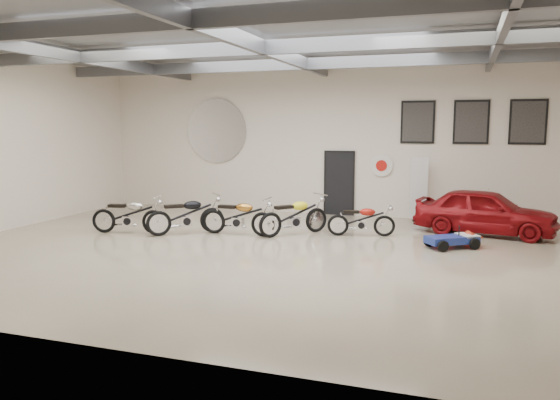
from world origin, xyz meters
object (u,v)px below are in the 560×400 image
(vintage_car, at_px, (485,211))
(banner_stand, at_px, (419,190))
(motorcycle_silver, at_px, (128,214))
(motorcycle_yellow, at_px, (294,215))
(go_kart, at_px, (457,236))
(motorcycle_gold, at_px, (238,216))
(motorcycle_red, at_px, (361,219))
(motorcycle_black, at_px, (186,214))

(vintage_car, bearing_deg, banner_stand, 62.40)
(banner_stand, relative_size, motorcycle_silver, 0.95)
(banner_stand, xyz_separation_m, vintage_car, (1.92, -1.50, -0.35))
(motorcycle_yellow, xyz_separation_m, go_kart, (4.28, -0.24, -0.27))
(motorcycle_gold, xyz_separation_m, motorcycle_red, (3.24, 0.94, -0.07))
(banner_stand, xyz_separation_m, motorcycle_yellow, (-3.07, -3.31, -0.43))
(motorcycle_silver, xyz_separation_m, go_kart, (8.72, 1.03, -0.26))
(motorcycle_red, bearing_deg, motorcycle_silver, -177.93)
(motorcycle_silver, xyz_separation_m, motorcycle_yellow, (4.44, 1.26, 0.02))
(vintage_car, bearing_deg, motorcycle_red, 123.69)
(motorcycle_silver, bearing_deg, banner_stand, 19.44)
(motorcycle_silver, distance_m, vintage_car, 9.92)
(motorcycle_silver, xyz_separation_m, motorcycle_black, (1.56, 0.43, 0.02))
(motorcycle_silver, bearing_deg, go_kart, -5.16)
(motorcycle_yellow, bearing_deg, banner_stand, -2.69)
(motorcycle_silver, height_order, motorcycle_black, motorcycle_black)
(motorcycle_silver, xyz_separation_m, motorcycle_red, (6.23, 1.69, -0.07))
(banner_stand, xyz_separation_m, motorcycle_silver, (-7.51, -4.57, -0.44))
(motorcycle_silver, xyz_separation_m, motorcycle_gold, (2.99, 0.76, -0.00))
(banner_stand, distance_m, go_kart, 3.81)
(motorcycle_gold, xyz_separation_m, vintage_car, (6.44, 2.31, 0.10))
(motorcycle_black, height_order, motorcycle_gold, motorcycle_black)
(motorcycle_yellow, bearing_deg, motorcycle_red, -36.25)
(motorcycle_black, xyz_separation_m, go_kart, (7.16, 0.60, -0.27))
(motorcycle_red, xyz_separation_m, vintage_car, (3.20, 1.37, 0.17))
(motorcycle_gold, bearing_deg, vintage_car, 19.15)
(go_kart, bearing_deg, banner_stand, 74.12)
(motorcycle_red, xyz_separation_m, go_kart, (2.49, -0.67, -0.18))
(motorcycle_black, bearing_deg, motorcycle_yellow, -26.13)
(motorcycle_silver, distance_m, motorcycle_gold, 3.09)
(motorcycle_yellow, bearing_deg, go_kart, -53.00)
(motorcycle_yellow, bearing_deg, vintage_car, -29.91)
(motorcycle_silver, height_order, motorcycle_yellow, motorcycle_yellow)
(motorcycle_black, relative_size, vintage_car, 0.57)
(banner_stand, bearing_deg, go_kart, -85.39)
(go_kart, bearing_deg, vintage_car, 36.19)
(go_kart, bearing_deg, motorcycle_red, 130.23)
(motorcycle_silver, relative_size, motorcycle_gold, 1.00)
(motorcycle_silver, relative_size, motorcycle_red, 1.16)
(motorcycle_black, relative_size, motorcycle_red, 1.20)
(motorcycle_black, bearing_deg, banner_stand, -7.46)
(motorcycle_red, bearing_deg, motorcycle_gold, -177.03)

